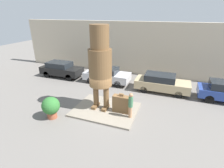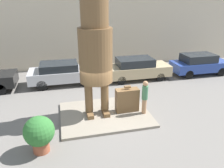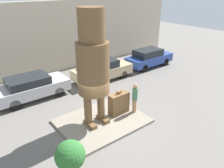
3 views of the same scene
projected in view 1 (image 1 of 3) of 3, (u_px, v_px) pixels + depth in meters
ground_plane at (106, 110)px, 12.51m from camera, size 60.00×60.00×0.00m
pedestal at (106, 109)px, 12.49m from camera, size 4.41×3.43×0.12m
building_backdrop at (136, 49)px, 18.93m from camera, size 28.00×0.60×5.61m
statue_figure at (100, 62)px, 11.38m from camera, size 1.55×1.55×5.71m
giant_suitcase at (121, 104)px, 11.87m from camera, size 1.16×0.48×1.40m
tourist at (131, 104)px, 11.10m from camera, size 0.29×0.29×1.73m
parked_car_black at (61, 69)px, 18.63m from camera, size 4.44×1.83×1.61m
parked_car_silver at (107, 75)px, 17.07m from camera, size 4.46×1.90×1.52m
parked_car_tan at (161, 83)px, 15.14m from camera, size 4.60×1.81×1.57m
planter_pot at (51, 106)px, 11.31m from camera, size 1.16×1.16×1.49m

